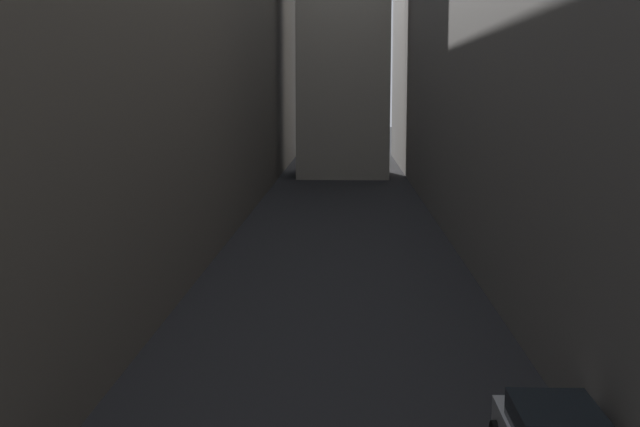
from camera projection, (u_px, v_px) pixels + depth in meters
The scene contains 3 objects.
ground_plane at pixel (339, 242), 40.74m from camera, with size 264.00×264.00×0.00m, color #232326.
building_block_left at pixel (77, 17), 41.53m from camera, with size 15.56×108.00×22.15m, color #60594F.
building_block_right at pixel (574, 15), 40.70m from camera, with size 12.20×108.00×22.18m, color slate.
Camera 1 is at (0.42, 7.90, 7.38)m, focal length 46.28 mm.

